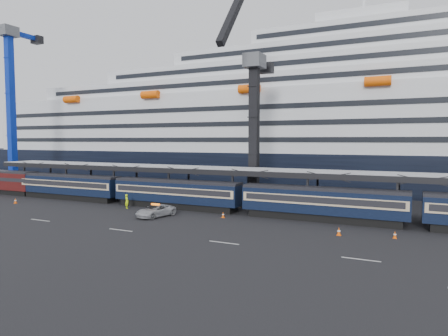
# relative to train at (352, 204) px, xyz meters

# --- Properties ---
(ground) EXTENTS (260.00, 260.00, 0.00)m
(ground) POSITION_rel_train_xyz_m (4.65, -10.00, -2.20)
(ground) COLOR black
(ground) RESTS_ON ground
(train) EXTENTS (133.05, 3.00, 4.05)m
(train) POSITION_rel_train_xyz_m (0.00, 0.00, 0.00)
(train) COLOR black
(train) RESTS_ON ground
(canopy) EXTENTS (130.00, 6.25, 5.53)m
(canopy) POSITION_rel_train_xyz_m (4.65, 4.00, 3.05)
(canopy) COLOR #999CA1
(canopy) RESTS_ON ground
(cruise_ship) EXTENTS (214.09, 28.84, 34.00)m
(cruise_ship) POSITION_rel_train_xyz_m (3.57, 35.99, 10.14)
(cruise_ship) COLOR black
(cruise_ship) RESTS_ON ground
(crane_blue) EXTENTS (4.50, 19.91, 52.01)m
(crane_blue) POSITION_rel_train_xyz_m (-67.35, 7.55, 16.03)
(crane_blue) COLOR #53555B
(crane_blue) RESTS_ON ground
(crane_dark_near) EXTENTS (4.50, 17.75, 35.08)m
(crane_dark_near) POSITION_rel_train_xyz_m (-15.35, 8.59, 9.73)
(crane_dark_near) COLOR #53555B
(crane_dark_near) RESTS_ON ground
(pickup_truck) EXTENTS (3.51, 5.69, 1.47)m
(pickup_truck) POSITION_rel_train_xyz_m (-22.34, -6.34, -1.47)
(pickup_truck) COLOR #9EA0A5
(pickup_truck) RESTS_ON ground
(worker) EXTENTS (0.86, 0.77, 1.98)m
(worker) POSITION_rel_train_xyz_m (-29.36, -3.16, -1.21)
(worker) COLOR #D1FF0D
(worker) RESTS_ON ground
(traffic_cone_a) EXTENTS (0.41, 0.41, 0.82)m
(traffic_cone_a) POSITION_rel_train_xyz_m (-47.28, -6.74, -1.79)
(traffic_cone_a) COLOR #FF5A08
(traffic_cone_a) RESTS_ON ground
(traffic_cone_b) EXTENTS (0.38, 0.38, 0.76)m
(traffic_cone_b) POSITION_rel_train_xyz_m (-14.54, -3.35, -1.83)
(traffic_cone_b) COLOR #FF5A08
(traffic_cone_b) RESTS_ON ground
(traffic_cone_c) EXTENTS (0.43, 0.43, 0.86)m
(traffic_cone_c) POSITION_rel_train_xyz_m (-0.30, -6.55, -1.78)
(traffic_cone_c) COLOR #FF5A08
(traffic_cone_c) RESTS_ON ground
(traffic_cone_d) EXTENTS (0.36, 0.36, 0.73)m
(traffic_cone_d) POSITION_rel_train_xyz_m (4.77, -5.46, -1.84)
(traffic_cone_d) COLOR #FF5A08
(traffic_cone_d) RESTS_ON ground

